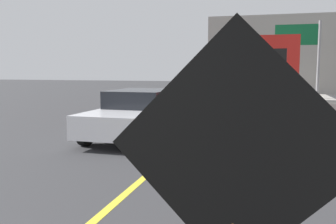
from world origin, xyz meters
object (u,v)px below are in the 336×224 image
at_px(traffic_cone_mid_lane, 242,161).
at_px(traffic_cone_curbside, 262,122).
at_px(highway_guide_sign, 306,46).
at_px(traffic_cone_far_lane, 258,138).
at_px(pickup_car, 140,113).
at_px(roadwork_sign, 234,156).
at_px(traffic_cone_near_sign, 234,214).
at_px(box_truck, 270,72).
at_px(arrow_board_trailer, 261,112).

distance_m(traffic_cone_mid_lane, traffic_cone_curbside, 5.13).
relative_size(highway_guide_sign, traffic_cone_mid_lane, 8.36).
bearing_deg(traffic_cone_far_lane, pickup_car, 162.30).
relative_size(traffic_cone_mid_lane, traffic_cone_curbside, 0.88).
relative_size(roadwork_sign, traffic_cone_curbside, 3.44).
height_order(highway_guide_sign, traffic_cone_near_sign, highway_guide_sign).
height_order(highway_guide_sign, traffic_cone_mid_lane, highway_guide_sign).
distance_m(traffic_cone_mid_lane, traffic_cone_far_lane, 2.34).
xyz_separation_m(roadwork_sign, traffic_cone_mid_lane, (-0.25, 4.66, -1.18)).
height_order(roadwork_sign, traffic_cone_near_sign, roadwork_sign).
xyz_separation_m(highway_guide_sign, traffic_cone_near_sign, (-2.49, -21.15, -3.10)).
height_order(roadwork_sign, traffic_cone_far_lane, roadwork_sign).
height_order(traffic_cone_mid_lane, traffic_cone_far_lane, traffic_cone_far_lane).
bearing_deg(highway_guide_sign, pickup_car, -111.20).
relative_size(box_truck, traffic_cone_near_sign, 10.76).
distance_m(roadwork_sign, highway_guide_sign, 23.32).
distance_m(arrow_board_trailer, traffic_cone_curbside, 1.56).
relative_size(arrow_board_trailer, traffic_cone_far_lane, 4.02).
bearing_deg(traffic_cone_near_sign, traffic_cone_curbside, 88.87).
distance_m(roadwork_sign, traffic_cone_curbside, 9.85).
xyz_separation_m(traffic_cone_near_sign, traffic_cone_mid_lane, (-0.09, 2.69, -0.03)).
height_order(traffic_cone_near_sign, traffic_cone_curbside, traffic_cone_curbside).
distance_m(highway_guide_sign, traffic_cone_far_lane, 16.59).
relative_size(pickup_car, traffic_cone_far_lane, 7.20).
distance_m(highway_guide_sign, traffic_cone_mid_lane, 18.90).
bearing_deg(traffic_cone_mid_lane, arrow_board_trailer, 88.42).
bearing_deg(roadwork_sign, traffic_cone_mid_lane, 93.10).
bearing_deg(traffic_cone_mid_lane, traffic_cone_near_sign, -88.04).
bearing_deg(traffic_cone_curbside, highway_guide_sign, 80.07).
xyz_separation_m(traffic_cone_far_lane, traffic_cone_curbside, (0.05, 2.79, 0.00)).
relative_size(roadwork_sign, traffic_cone_near_sign, 3.57).
bearing_deg(highway_guide_sign, arrow_board_trailer, -101.50).
bearing_deg(traffic_cone_curbside, traffic_cone_mid_lane, -92.75).
xyz_separation_m(pickup_car, traffic_cone_curbside, (3.49, 1.69, -0.36)).
relative_size(traffic_cone_mid_lane, traffic_cone_far_lane, 0.89).
xyz_separation_m(highway_guide_sign, traffic_cone_mid_lane, (-2.58, -18.46, -3.13)).
bearing_deg(traffic_cone_far_lane, traffic_cone_near_sign, -91.21).
bearing_deg(highway_guide_sign, roadwork_sign, -95.75).
height_order(traffic_cone_near_sign, traffic_cone_mid_lane, traffic_cone_near_sign).
bearing_deg(traffic_cone_curbside, box_truck, 88.60).
distance_m(roadwork_sign, pickup_car, 8.85).
bearing_deg(highway_guide_sign, traffic_cone_mid_lane, -97.96).
relative_size(traffic_cone_far_lane, traffic_cone_curbside, 0.99).
bearing_deg(traffic_cone_near_sign, box_truck, 88.73).
relative_size(box_truck, traffic_cone_mid_lane, 11.77).
height_order(traffic_cone_mid_lane, traffic_cone_curbside, traffic_cone_curbside).
bearing_deg(traffic_cone_curbside, roadwork_sign, -89.96).
xyz_separation_m(arrow_board_trailer, box_truck, (0.26, 6.62, 1.38)).
height_order(arrow_board_trailer, box_truck, box_truck).
bearing_deg(traffic_cone_near_sign, arrow_board_trailer, 89.43).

